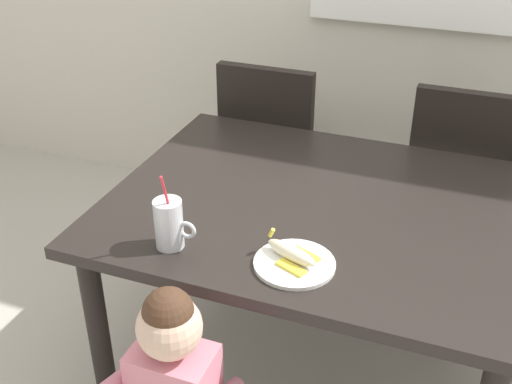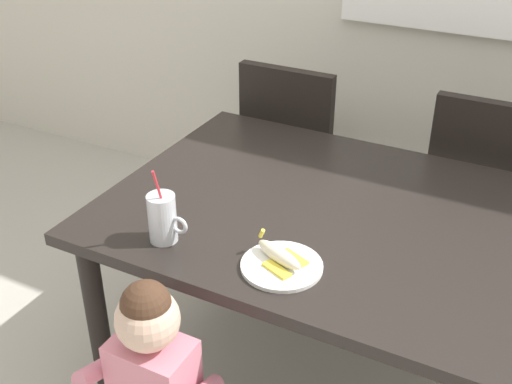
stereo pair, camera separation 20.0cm
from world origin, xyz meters
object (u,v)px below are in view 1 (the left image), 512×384
at_px(dining_chair_right, 460,177).
at_px(milk_cup, 169,226).
at_px(toddler_standing, 174,384).
at_px(snack_plate, 294,264).
at_px(peeled_banana, 292,254).
at_px(dining_chair_left, 273,148).
at_px(dining_table, 317,226).

relative_size(dining_chair_right, milk_cup, 3.85).
bearing_deg(toddler_standing, snack_plate, 55.38).
bearing_deg(dining_chair_right, peeled_banana, 70.49).
bearing_deg(dining_chair_left, toddler_standing, 98.88).
distance_m(milk_cup, snack_plate, 0.37).
bearing_deg(snack_plate, toddler_standing, -124.62).
relative_size(toddler_standing, snack_plate, 3.64).
distance_m(dining_table, snack_plate, 0.37).
height_order(dining_table, snack_plate, snack_plate).
bearing_deg(milk_cup, snack_plate, 5.66).
xyz_separation_m(dining_chair_left, toddler_standing, (0.22, -1.41, -0.02)).
bearing_deg(peeled_banana, dining_table, 93.26).
bearing_deg(dining_chair_right, snack_plate, 71.17).
bearing_deg(snack_plate, dining_table, 94.98).
xyz_separation_m(dining_chair_left, peeled_banana, (0.43, -1.07, 0.24)).
height_order(toddler_standing, peeled_banana, toddler_standing).
relative_size(dining_chair_left, dining_chair_right, 1.00).
xyz_separation_m(snack_plate, peeled_banana, (-0.01, 0.01, 0.03)).
xyz_separation_m(dining_table, dining_chair_left, (-0.41, 0.73, -0.12)).
bearing_deg(snack_plate, dining_chair_right, 71.17).
bearing_deg(dining_chair_right, milk_cup, 56.88).
bearing_deg(milk_cup, dining_table, 49.26).
distance_m(dining_table, dining_chair_left, 0.84).
xyz_separation_m(dining_chair_right, snack_plate, (-0.38, -1.10, 0.22)).
bearing_deg(milk_cup, toddler_standing, -63.57).
bearing_deg(dining_table, dining_chair_left, 119.57).
relative_size(dining_chair_right, toddler_standing, 1.15).
distance_m(toddler_standing, snack_plate, 0.46).
distance_m(toddler_standing, peeled_banana, 0.47).
height_order(snack_plate, peeled_banana, peeled_banana).
bearing_deg(dining_table, dining_chair_right, 61.48).
relative_size(toddler_standing, peeled_banana, 4.82).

